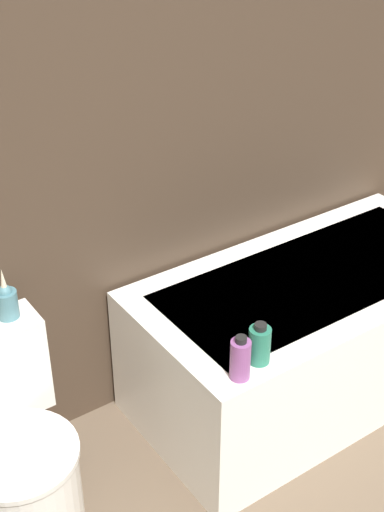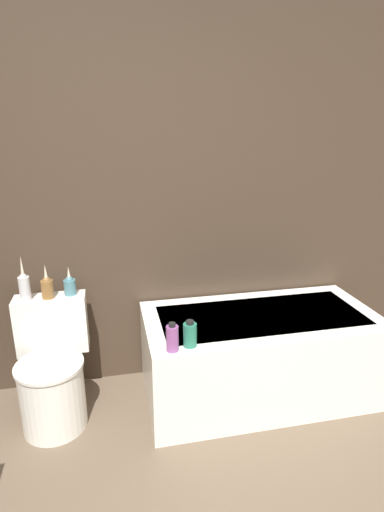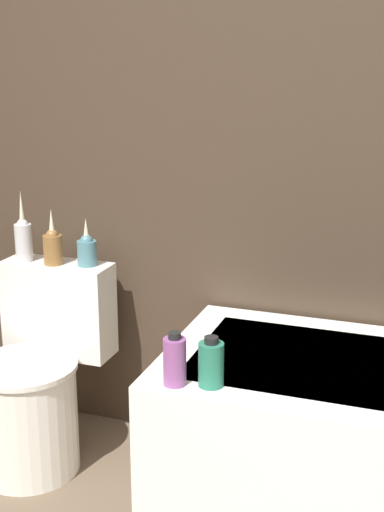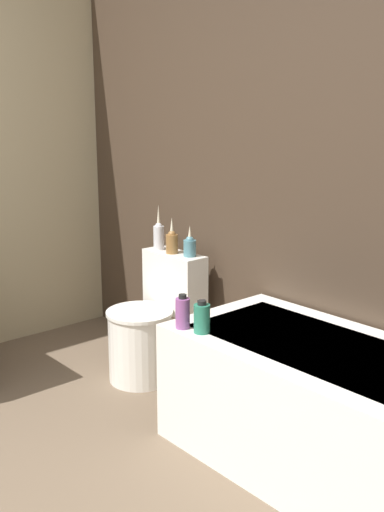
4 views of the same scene
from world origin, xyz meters
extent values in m
cube|color=#423326|center=(0.00, 2.14, 1.30)|extent=(6.40, 0.06, 2.60)
cube|color=white|center=(0.79, 1.72, 0.29)|extent=(1.50, 0.74, 0.58)
cube|color=#B7BCC6|center=(0.79, 1.72, 0.57)|extent=(1.30, 0.54, 0.01)
cylinder|color=white|center=(-0.52, 1.67, 0.20)|extent=(0.37, 0.37, 0.41)
cylinder|color=white|center=(-0.52, 1.67, 0.42)|extent=(0.39, 0.39, 0.02)
cylinder|color=teal|center=(-0.39, 1.94, 0.78)|extent=(0.07, 0.07, 0.10)
sphere|color=teal|center=(-0.39, 1.94, 0.83)|extent=(0.05, 0.05, 0.05)
cone|color=beige|center=(-0.39, 1.94, 0.88)|extent=(0.03, 0.03, 0.09)
cylinder|color=#8C4C8C|center=(0.16, 1.42, 0.65)|extent=(0.07, 0.07, 0.14)
cylinder|color=black|center=(0.16, 1.42, 0.73)|extent=(0.04, 0.04, 0.02)
cylinder|color=#267259|center=(0.26, 1.44, 0.64)|extent=(0.07, 0.07, 0.13)
cylinder|color=black|center=(0.26, 1.44, 0.72)|extent=(0.04, 0.04, 0.02)
camera|label=1|loc=(-0.98, 0.04, 2.13)|focal=50.00mm
camera|label=2|loc=(-0.14, -0.47, 1.72)|focal=28.00mm
camera|label=3|loc=(0.85, -0.36, 1.52)|focal=50.00mm
camera|label=4|loc=(2.17, -0.29, 1.57)|focal=42.00mm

